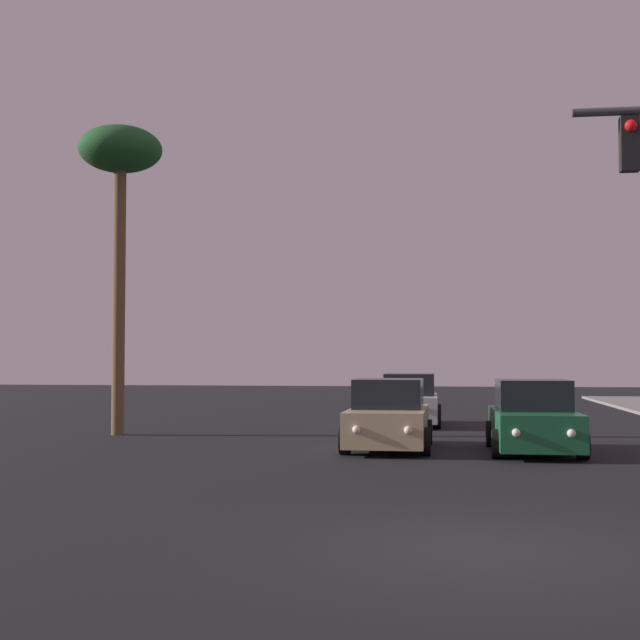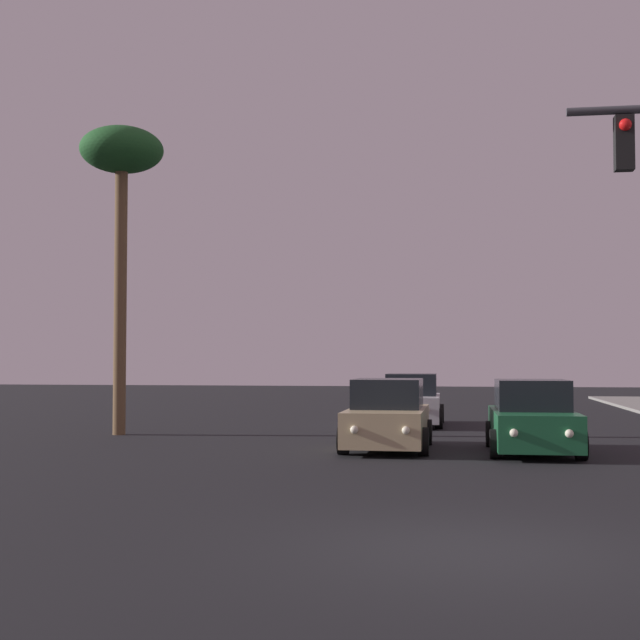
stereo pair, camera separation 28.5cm
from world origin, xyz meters
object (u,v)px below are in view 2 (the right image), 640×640
Objects in this scene: car_green at (533,420)px; car_silver at (412,402)px; car_tan at (388,417)px; palm_tree_near at (122,167)px.

car_green and car_silver have the same top height.
car_silver and car_tan have the same top height.
car_tan is (-0.20, -7.72, 0.00)m from car_silver.
car_green is 3.38m from car_tan.
car_green is 0.49× the size of palm_tree_near.
car_green is at bearing -16.18° from palm_tree_near.
car_green and car_tan have the same top height.
palm_tree_near reaches higher than car_green.
palm_tree_near is at bearing -16.80° from car_green.
car_silver is 11.68m from palm_tree_near.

